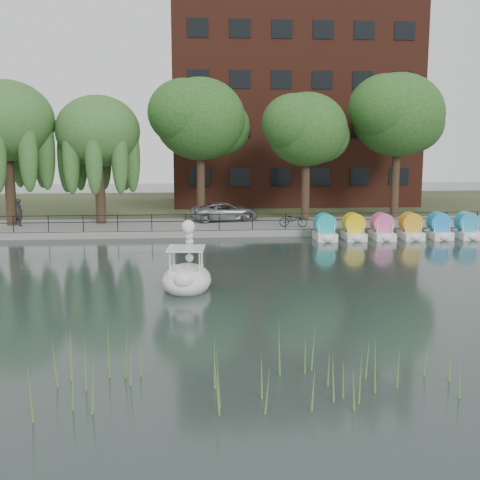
{
  "coord_description": "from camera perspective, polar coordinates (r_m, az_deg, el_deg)",
  "views": [
    {
      "loc": [
        -1.63,
        -22.34,
        5.64
      ],
      "look_at": [
        0.5,
        4.0,
        1.3
      ],
      "focal_mm": 45.0,
      "sensor_mm": 36.0,
      "label": 1
    }
  ],
  "objects": [
    {
      "name": "pedal_boat_row",
      "position": [
        36.27,
        14.62,
        1.05
      ],
      "size": [
        9.65,
        1.7,
        1.4
      ],
      "color": "white",
      "rests_on": "ground_plane"
    },
    {
      "name": "willow_mid",
      "position": [
        39.78,
        -13.31,
        9.95
      ],
      "size": [
        5.32,
        5.32,
        8.15
      ],
      "color": "#473323",
      "rests_on": "promenade"
    },
    {
      "name": "promenade",
      "position": [
        38.76,
        -2.17,
        1.25
      ],
      "size": [
        40.0,
        6.0,
        0.4
      ],
      "primitive_type": "cube",
      "color": "gray",
      "rests_on": "ground_plane"
    },
    {
      "name": "apartment_building",
      "position": [
        53.15,
        4.86,
        13.3
      ],
      "size": [
        20.0,
        10.07,
        18.0
      ],
      "color": "#4C1E16",
      "rests_on": "land_strip"
    },
    {
      "name": "pedestrian",
      "position": [
        40.05,
        -20.18,
        2.66
      ],
      "size": [
        0.79,
        0.86,
        1.98
      ],
      "primitive_type": "imported",
      "rotation": [
        0.0,
        0.0,
        2.15
      ],
      "color": "black",
      "rests_on": "promenade"
    },
    {
      "name": "broadleaf_right",
      "position": [
        40.57,
        6.32,
        10.32
      ],
      "size": [
        5.4,
        5.4,
        8.32
      ],
      "color": "#473323",
      "rests_on": "promenade"
    },
    {
      "name": "railing",
      "position": [
        35.91,
        -1.99,
        2.13
      ],
      "size": [
        32.0,
        0.05,
        1.0
      ],
      "color": "black",
      "rests_on": "promenade"
    },
    {
      "name": "willow_left",
      "position": [
        40.49,
        -21.3,
        10.44
      ],
      "size": [
        5.88,
        5.88,
        9.01
      ],
      "color": "#473323",
      "rests_on": "promenade"
    },
    {
      "name": "minivan",
      "position": [
        40.14,
        -1.42,
        2.85
      ],
      "size": [
        3.38,
        5.52,
        1.43
      ],
      "primitive_type": "imported",
      "rotation": [
        0.0,
        0.0,
        1.78
      ],
      "color": "gray",
      "rests_on": "promenade"
    },
    {
      "name": "kerb",
      "position": [
        35.84,
        -1.96,
        0.59
      ],
      "size": [
        40.0,
        0.25,
        0.4
      ],
      "primitive_type": "cube",
      "color": "gray",
      "rests_on": "ground_plane"
    },
    {
      "name": "broadleaf_center",
      "position": [
        40.37,
        -3.8,
        11.32
      ],
      "size": [
        6.0,
        6.0,
        9.25
      ],
      "color": "#473323",
      "rests_on": "promenade"
    },
    {
      "name": "ground_plane",
      "position": [
        23.1,
        -0.44,
        -4.81
      ],
      "size": [
        120.0,
        120.0,
        0.0
      ],
      "primitive_type": "plane",
      "color": "#354442"
    },
    {
      "name": "bicycle",
      "position": [
        37.38,
        5.08,
        2.0
      ],
      "size": [
        0.9,
        1.8,
        1.0
      ],
      "primitive_type": "imported",
      "rotation": [
        0.0,
        0.0,
        1.39
      ],
      "color": "gray",
      "rests_on": "promenade"
    },
    {
      "name": "swan_boat",
      "position": [
        23.42,
        -5.07,
        -3.24
      ],
      "size": [
        2.15,
        3.19,
        2.55
      ],
      "rotation": [
        0.0,
        0.0,
        -0.09
      ],
      "color": "white",
      "rests_on": "ground_plane"
    },
    {
      "name": "broadleaf_far",
      "position": [
        43.25,
        14.74,
        11.35
      ],
      "size": [
        6.3,
        6.3,
        9.71
      ],
      "color": "#473323",
      "rests_on": "promenade"
    },
    {
      "name": "reed_bank",
      "position": [
        14.26,
        10.66,
        -11.53
      ],
      "size": [
        24.0,
        2.4,
        1.2
      ],
      "color": "#669938",
      "rests_on": "ground_plane"
    },
    {
      "name": "land_strip",
      "position": [
        52.65,
        -2.83,
        3.36
      ],
      "size": [
        60.0,
        22.0,
        0.36
      ],
      "primitive_type": "cube",
      "color": "#47512D",
      "rests_on": "ground_plane"
    }
  ]
}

